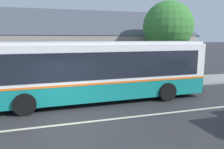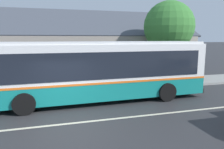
% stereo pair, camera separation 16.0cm
% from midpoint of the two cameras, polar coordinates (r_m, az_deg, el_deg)
% --- Properties ---
extents(ground_plane, '(300.00, 300.00, 0.00)m').
position_cam_midpoint_polar(ground_plane, '(9.07, -10.88, -12.52)').
color(ground_plane, '#2D2D30').
extents(sidewalk_far, '(60.00, 3.00, 0.15)m').
position_cam_midpoint_polar(sidewalk_far, '(14.78, -13.13, -3.66)').
color(sidewalk_far, gray).
rests_on(sidewalk_far, ground).
extents(lane_divider_stripe, '(60.00, 0.16, 0.01)m').
position_cam_midpoint_polar(lane_divider_stripe, '(9.06, -10.89, -12.50)').
color(lane_divider_stripe, beige).
rests_on(lane_divider_stripe, ground).
extents(community_building, '(24.07, 10.66, 7.18)m').
position_cam_midpoint_polar(community_building, '(22.50, -12.45, 5.55)').
color(community_building, gray).
rests_on(community_building, ground).
extents(transit_bus, '(12.42, 2.95, 3.19)m').
position_cam_midpoint_polar(transit_bus, '(11.64, -4.63, 1.27)').
color(transit_bus, '#147F7A').
rests_on(transit_bus, ground).
extents(bench_down_street, '(1.80, 0.51, 0.94)m').
position_cam_midpoint_polar(bench_down_street, '(14.63, -20.81, -2.16)').
color(bench_down_street, '#4C4C4C').
rests_on(bench_down_street, sidewalk_far).
extents(street_tree_primary, '(3.92, 3.92, 6.24)m').
position_cam_midpoint_polar(street_tree_primary, '(17.98, 14.89, 12.00)').
color(street_tree_primary, '#4C3828').
rests_on(street_tree_primary, ground).
extents(bus_stop_sign, '(0.36, 0.07, 2.40)m').
position_cam_midpoint_polar(bus_stop_sign, '(16.16, 17.27, 2.90)').
color(bus_stop_sign, gray).
rests_on(bus_stop_sign, sidewalk_far).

